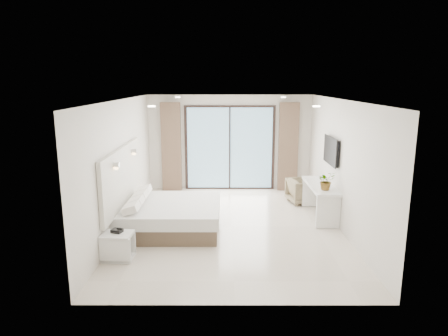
{
  "coord_description": "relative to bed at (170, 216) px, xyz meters",
  "views": [
    {
      "loc": [
        -0.15,
        -8.14,
        3.07
      ],
      "look_at": [
        -0.16,
        0.4,
        1.2
      ],
      "focal_mm": 32.0,
      "sensor_mm": 36.0,
      "label": 1
    }
  ],
  "objects": [
    {
      "name": "ground",
      "position": [
        1.29,
        0.17,
        -0.3
      ],
      "size": [
        6.2,
        6.2,
        0.0
      ],
      "primitive_type": "plane",
      "color": "beige",
      "rests_on": "ground"
    },
    {
      "name": "phone",
      "position": [
        -0.74,
        -1.39,
        0.21
      ],
      "size": [
        0.22,
        0.19,
        0.06
      ],
      "primitive_type": "cube",
      "rotation": [
        0.0,
        0.0,
        -0.33
      ],
      "color": "black",
      "rests_on": "nightstand"
    },
    {
      "name": "plant",
      "position": [
        3.33,
        0.35,
        0.63
      ],
      "size": [
        0.46,
        0.49,
        0.32
      ],
      "primitive_type": "imported",
      "rotation": [
        0.0,
        0.0,
        0.28
      ],
      "color": "#33662D",
      "rests_on": "console_desk"
    },
    {
      "name": "room_shell",
      "position": [
        1.09,
        0.91,
        1.28
      ],
      "size": [
        4.62,
        6.22,
        2.72
      ],
      "color": "silver",
      "rests_on": "ground"
    },
    {
      "name": "armchair",
      "position": [
        3.14,
        1.9,
        0.04
      ],
      "size": [
        0.77,
        0.8,
        0.69
      ],
      "primitive_type": "imported",
      "rotation": [
        0.0,
        0.0,
        1.81
      ],
      "color": "#988B63",
      "rests_on": "ground"
    },
    {
      "name": "nightstand",
      "position": [
        -0.73,
        -1.44,
        -0.06
      ],
      "size": [
        0.55,
        0.46,
        0.47
      ],
      "rotation": [
        0.0,
        0.0,
        -0.07
      ],
      "color": "white",
      "rests_on": "ground"
    },
    {
      "name": "console_desk",
      "position": [
        3.33,
        0.8,
        0.27
      ],
      "size": [
        0.53,
        1.69,
        0.77
      ],
      "color": "white",
      "rests_on": "ground"
    },
    {
      "name": "bed",
      "position": [
        0.0,
        0.0,
        0.0
      ],
      "size": [
        2.03,
        1.94,
        0.71
      ],
      "color": "brown",
      "rests_on": "ground"
    }
  ]
}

